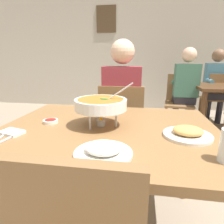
{
  "coord_description": "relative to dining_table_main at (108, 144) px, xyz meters",
  "views": [
    {
      "loc": [
        0.18,
        -1.02,
        1.13
      ],
      "look_at": [
        0.0,
        0.15,
        0.8
      ],
      "focal_mm": 30.37,
      "sensor_mm": 36.0,
      "label": 1
    }
  ],
  "objects": [
    {
      "name": "cafe_rear_partition",
      "position": [
        0.0,
        3.58,
        0.85
      ],
      "size": [
        10.0,
        0.1,
        3.0
      ],
      "primitive_type": "cube",
      "color": "#BCB2A3",
      "rests_on": "ground_plane"
    },
    {
      "name": "picture_frame_hung",
      "position": [
        -0.66,
        3.52,
        1.35
      ],
      "size": [
        0.44,
        0.03,
        0.56
      ],
      "primitive_type": "cube",
      "color": "#4C3823"
    },
    {
      "name": "dining_table_main",
      "position": [
        0.0,
        0.0,
        0.0
      ],
      "size": [
        1.24,
        0.98,
        0.75
      ],
      "color": "brown",
      "rests_on": "ground_plane"
    },
    {
      "name": "chair_diner_main",
      "position": [
        -0.0,
        0.78,
        -0.14
      ],
      "size": [
        0.44,
        0.44,
        0.9
      ],
      "color": "brown",
      "rests_on": "ground_plane"
    },
    {
      "name": "diner_main",
      "position": [
        0.0,
        0.81,
        0.1
      ],
      "size": [
        0.4,
        0.45,
        1.31
      ],
      "color": "#2D2D38",
      "rests_on": "ground_plane"
    },
    {
      "name": "curry_bowl",
      "position": [
        -0.05,
        0.02,
        0.23
      ],
      "size": [
        0.33,
        0.3,
        0.26
      ],
      "color": "silver",
      "rests_on": "dining_table_main"
    },
    {
      "name": "rice_plate",
      "position": [
        0.04,
        -0.33,
        0.12
      ],
      "size": [
        0.24,
        0.24,
        0.06
      ],
      "color": "white",
      "rests_on": "dining_table_main"
    },
    {
      "name": "appetizer_plate",
      "position": [
        0.42,
        -0.08,
        0.12
      ],
      "size": [
        0.24,
        0.24,
        0.06
      ],
      "color": "white",
      "rests_on": "dining_table_main"
    },
    {
      "name": "sauce_dish",
      "position": [
        -0.36,
        0.02,
        0.12
      ],
      "size": [
        0.09,
        0.09,
        0.02
      ],
      "color": "white",
      "rests_on": "dining_table_main"
    },
    {
      "name": "napkin_folded",
      "position": [
        -0.48,
        -0.18,
        0.11
      ],
      "size": [
        0.14,
        0.11,
        0.02
      ],
      "primitive_type": "cube",
      "rotation": [
        0.0,
        0.0,
        -0.26
      ],
      "color": "white",
      "rests_on": "dining_table_main"
    },
    {
      "name": "fork_utensil",
      "position": [
        -0.5,
        -0.23,
        0.11
      ],
      "size": [
        0.04,
        0.17,
        0.01
      ],
      "primitive_type": "cube",
      "rotation": [
        0.0,
        0.0,
        0.16
      ],
      "color": "silver",
      "rests_on": "dining_table_main"
    },
    {
      "name": "spoon_utensil",
      "position": [
        -0.45,
        -0.23,
        0.11
      ],
      "size": [
        0.04,
        0.17,
        0.01
      ],
      "primitive_type": "cube",
      "rotation": [
        0.0,
        0.0,
        -0.15
      ],
      "color": "silver",
      "rests_on": "dining_table_main"
    },
    {
      "name": "chair_bg_left",
      "position": [
        0.8,
        2.17,
        -0.14
      ],
      "size": [
        0.5,
        0.5,
        0.9
      ],
      "color": "brown",
      "rests_on": "ground_plane"
    },
    {
      "name": "chair_bg_middle",
      "position": [
        1.53,
        2.58,
        -0.14
      ],
      "size": [
        0.44,
        0.44,
        0.9
      ],
      "color": "brown",
      "rests_on": "ground_plane"
    },
    {
      "name": "patron_bg_left",
      "position": [
        0.86,
        2.12,
        0.1
      ],
      "size": [
        0.4,
        0.45,
        1.31
      ],
      "color": "#2D2D38",
      "rests_on": "ground_plane"
    },
    {
      "name": "patron_bg_middle",
      "position": [
        1.49,
        2.64,
        0.1
      ],
      "size": [
        0.4,
        0.45,
        1.31
      ],
      "color": "#2D2D38",
      "rests_on": "ground_plane"
    }
  ]
}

